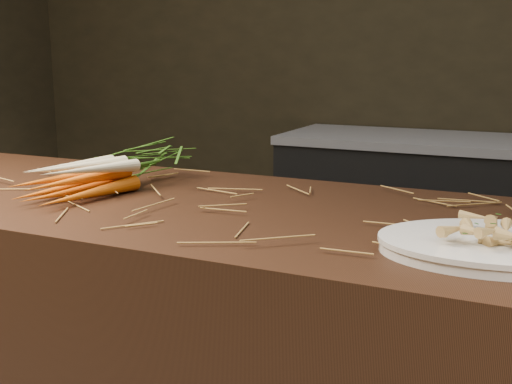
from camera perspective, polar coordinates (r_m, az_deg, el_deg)
back_counter at (r=3.19m, az=18.79°, el=-3.03°), size 1.82×0.62×0.84m
straw_bedding at (r=1.37m, az=-1.94°, el=-0.90°), size 1.40×0.60×0.02m
root_veg_bunch at (r=1.58m, az=-11.43°, el=1.98°), size 0.25×0.54×0.10m
serving_platter at (r=1.12m, az=21.20°, el=-4.72°), size 0.46×0.37×0.02m
roasted_veg_heap at (r=1.11m, az=21.33°, el=-3.09°), size 0.23×0.19×0.04m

